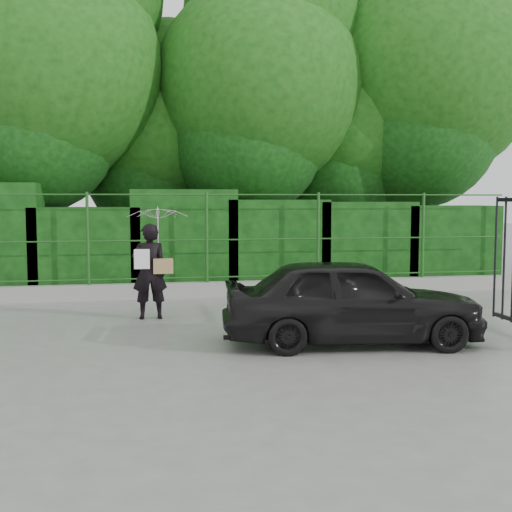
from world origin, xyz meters
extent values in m
plane|color=gray|center=(0.00, 0.00, 0.00)|extent=(80.00, 80.00, 0.00)
cube|color=#9E9E99|center=(0.00, 4.50, 0.15)|extent=(14.00, 0.25, 0.30)
cylinder|color=#1E511B|center=(-1.90, 4.50, 1.20)|extent=(0.06, 0.06, 1.80)
cylinder|color=#1E511B|center=(0.40, 4.50, 1.20)|extent=(0.06, 0.06, 1.80)
cylinder|color=#1E511B|center=(2.70, 4.50, 1.20)|extent=(0.06, 0.06, 1.80)
cylinder|color=#1E511B|center=(5.00, 4.50, 1.20)|extent=(0.06, 0.06, 1.80)
cylinder|color=#1E511B|center=(0.00, 4.50, 0.40)|extent=(13.60, 0.03, 0.03)
cylinder|color=#1E511B|center=(0.00, 4.50, 1.15)|extent=(13.60, 0.03, 0.03)
cylinder|color=#1E511B|center=(0.00, 4.50, 2.05)|extent=(13.60, 0.03, 0.03)
cube|color=black|center=(-2.00, 5.50, 0.90)|extent=(2.20, 1.20, 1.80)
cube|color=black|center=(0.00, 5.50, 1.08)|extent=(2.20, 1.20, 2.16)
cube|color=black|center=(2.00, 5.50, 0.97)|extent=(2.20, 1.20, 1.95)
cube|color=black|center=(4.00, 5.50, 0.95)|extent=(2.20, 1.20, 1.90)
cube|color=black|center=(6.00, 5.50, 0.91)|extent=(2.20, 1.20, 1.81)
cylinder|color=black|center=(-3.00, 7.20, 2.25)|extent=(0.36, 0.36, 4.50)
sphere|color=#14470F|center=(-3.00, 7.20, 4.95)|extent=(5.40, 5.40, 5.40)
cylinder|color=black|center=(-0.50, 8.50, 1.62)|extent=(0.36, 0.36, 3.25)
sphere|color=#14470F|center=(-0.50, 8.50, 3.58)|extent=(3.90, 3.90, 3.90)
cylinder|color=black|center=(2.00, 7.50, 2.12)|extent=(0.36, 0.36, 4.25)
sphere|color=#14470F|center=(2.00, 7.50, 4.68)|extent=(5.10, 5.10, 5.10)
cylinder|color=black|center=(4.50, 8.20, 1.75)|extent=(0.36, 0.36, 3.50)
sphere|color=#14470F|center=(4.50, 8.20, 3.85)|extent=(4.20, 4.20, 4.20)
cylinder|color=black|center=(6.50, 7.80, 2.38)|extent=(0.36, 0.36, 4.75)
sphere|color=#14470F|center=(6.50, 7.80, 5.23)|extent=(5.70, 5.70, 5.70)
cylinder|color=black|center=(4.60, 0.75, 1.05)|extent=(0.04, 0.04, 1.90)
cylinder|color=black|center=(4.60, 1.00, 1.05)|extent=(0.04, 0.04, 1.90)
imported|color=black|center=(-0.77, 2.34, 0.78)|extent=(0.60, 0.41, 1.57)
imported|color=silver|center=(-0.62, 2.39, 1.40)|extent=(1.00, 1.01, 0.91)
cube|color=#A38150|center=(-0.55, 2.26, 0.87)|extent=(0.32, 0.15, 0.24)
cube|color=white|center=(-0.89, 2.22, 1.00)|extent=(0.25, 0.02, 0.32)
imported|color=black|center=(1.90, 0.00, 0.60)|extent=(3.62, 1.77, 1.19)
camera|label=1|loc=(-0.91, -8.22, 1.96)|focal=45.00mm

